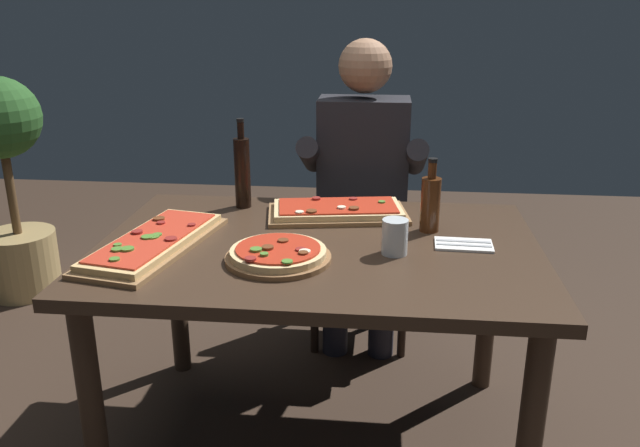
{
  "coord_description": "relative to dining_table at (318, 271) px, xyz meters",
  "views": [
    {
      "loc": [
        0.2,
        -1.92,
        1.48
      ],
      "look_at": [
        0.0,
        0.05,
        0.79
      ],
      "focal_mm": 36.29,
      "sensor_mm": 36.0,
      "label": 1
    }
  ],
  "objects": [
    {
      "name": "oil_bottle_amber",
      "position": [
        -0.32,
        0.36,
        0.23
      ],
      "size": [
        0.06,
        0.06,
        0.33
      ],
      "color": "black",
      "rests_on": "dining_table"
    },
    {
      "name": "wine_bottle_dark",
      "position": [
        0.36,
        0.16,
        0.19
      ],
      "size": [
        0.07,
        0.07,
        0.25
      ],
      "color": "#47230F",
      "rests_on": "dining_table"
    },
    {
      "name": "potted_plant_corner",
      "position": [
        -1.68,
        1.05,
        -0.03
      ],
      "size": [
        0.4,
        0.4,
        1.13
      ],
      "color": "tan",
      "rests_on": "ground_plane"
    },
    {
      "name": "dining_table",
      "position": [
        0.0,
        0.0,
        0.0
      ],
      "size": [
        1.4,
        0.96,
        0.74
      ],
      "color": "#3D2B1E",
      "rests_on": "ground_plane"
    },
    {
      "name": "pizza_rectangular_front",
      "position": [
        0.04,
        0.28,
        0.11
      ],
      "size": [
        0.53,
        0.32,
        0.05
      ],
      "color": "olive",
      "rests_on": "dining_table"
    },
    {
      "name": "seated_diner",
      "position": [
        0.11,
        0.74,
        0.1
      ],
      "size": [
        0.53,
        0.41,
        1.33
      ],
      "color": "#23232D",
      "rests_on": "ground_plane"
    },
    {
      "name": "pizza_round_far",
      "position": [
        -0.1,
        -0.16,
        0.12
      ],
      "size": [
        0.32,
        0.32,
        0.05
      ],
      "color": "brown",
      "rests_on": "dining_table"
    },
    {
      "name": "tumbler_near_camera",
      "position": [
        0.24,
        -0.06,
        0.14
      ],
      "size": [
        0.08,
        0.08,
        0.11
      ],
      "color": "silver",
      "rests_on": "dining_table"
    },
    {
      "name": "napkin_cutlery_set",
      "position": [
        0.46,
        0.02,
        0.1
      ],
      "size": [
        0.18,
        0.12,
        0.01
      ],
      "color": "white",
      "rests_on": "dining_table"
    },
    {
      "name": "diner_chair",
      "position": [
        0.11,
        0.86,
        -0.16
      ],
      "size": [
        0.44,
        0.44,
        0.87
      ],
      "color": "black",
      "rests_on": "ground_plane"
    },
    {
      "name": "pizza_rectangular_left",
      "position": [
        -0.51,
        -0.1,
        0.12
      ],
      "size": [
        0.34,
        0.62,
        0.05
      ],
      "color": "olive",
      "rests_on": "dining_table"
    },
    {
      "name": "ground_plane",
      "position": [
        0.0,
        0.0,
        -0.64
      ],
      "size": [
        6.4,
        6.4,
        0.0
      ],
      "primitive_type": "plane",
      "color": "#38281E"
    }
  ]
}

